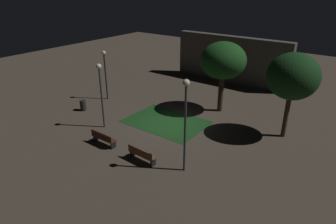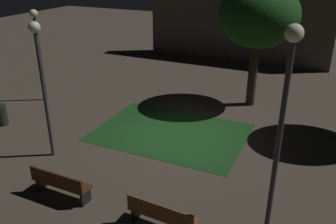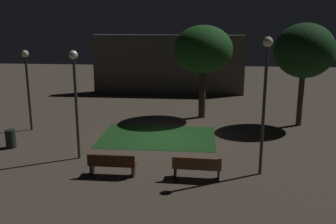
% 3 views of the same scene
% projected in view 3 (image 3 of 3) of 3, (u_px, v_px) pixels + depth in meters
% --- Properties ---
extents(ground_plane, '(60.00, 60.00, 0.00)m').
position_uv_depth(ground_plane, '(167.00, 138.00, 18.97)').
color(ground_plane, '#473D33').
extents(grass_lawn, '(5.73, 4.11, 0.01)m').
position_uv_depth(grass_lawn, '(158.00, 137.00, 19.21)').
color(grass_lawn, '#194219').
rests_on(grass_lawn, ground).
extents(bench_front_right, '(1.80, 0.49, 0.88)m').
position_uv_depth(bench_front_right, '(112.00, 164.00, 14.36)').
color(bench_front_right, '#422314').
rests_on(bench_front_right, ground).
extents(bench_path_side, '(1.82, 0.56, 0.88)m').
position_uv_depth(bench_path_side, '(197.00, 167.00, 14.07)').
color(bench_path_side, brown).
rests_on(bench_path_side, ground).
extents(tree_lawn_side, '(3.18, 3.18, 5.59)m').
position_uv_depth(tree_lawn_side, '(304.00, 51.00, 20.34)').
color(tree_lawn_side, '#423021').
rests_on(tree_lawn_side, ground).
extents(tree_back_right, '(3.42, 3.42, 5.44)m').
position_uv_depth(tree_back_right, '(203.00, 50.00, 22.11)').
color(tree_back_right, '#38281C').
rests_on(tree_back_right, ground).
extents(lamp_post_plaza_west, '(0.36, 0.36, 5.18)m').
position_uv_depth(lamp_post_plaza_west, '(265.00, 85.00, 13.84)').
color(lamp_post_plaza_west, '#333338').
rests_on(lamp_post_plaza_west, ground).
extents(lamp_post_near_wall, '(0.36, 0.36, 4.56)m').
position_uv_depth(lamp_post_near_wall, '(75.00, 86.00, 15.58)').
color(lamp_post_near_wall, '#333338').
rests_on(lamp_post_near_wall, ground).
extents(lamp_post_plaza_east, '(0.36, 0.36, 4.22)m').
position_uv_depth(lamp_post_plaza_east, '(27.00, 76.00, 19.77)').
color(lamp_post_plaza_east, black).
rests_on(lamp_post_plaza_east, ground).
extents(trash_bin, '(0.46, 0.46, 0.85)m').
position_uv_depth(trash_bin, '(11.00, 139.00, 17.54)').
color(trash_bin, black).
rests_on(trash_bin, ground).
extents(building_wall_backdrop, '(11.77, 0.80, 4.57)m').
position_uv_depth(building_wall_backdrop, '(168.00, 65.00, 29.82)').
color(building_wall_backdrop, '#4C4742').
rests_on(building_wall_backdrop, ground).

